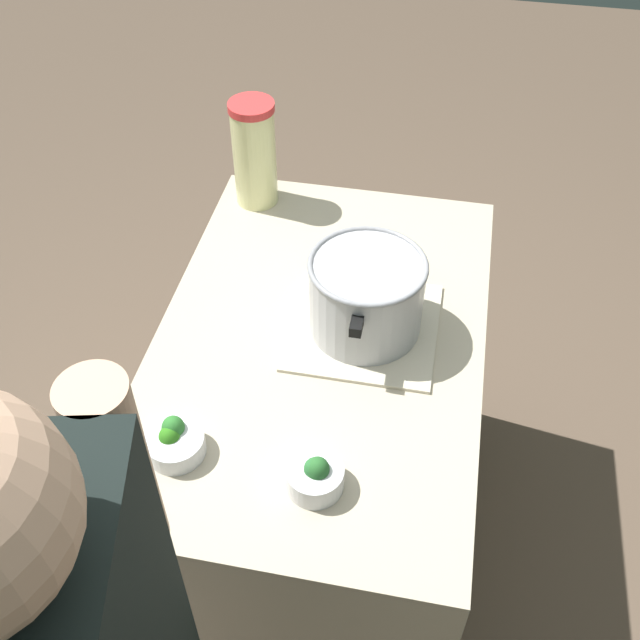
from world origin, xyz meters
TOP-DOWN VIEW (x-y plane):
  - ground_plane at (0.00, 0.00)m, footprint 8.00×8.00m
  - counter_slab at (0.00, 0.00)m, footprint 1.10×0.71m
  - dish_cloth at (-0.04, 0.09)m, footprint 0.32×0.32m
  - cooking_pot at (-0.04, 0.09)m, footprint 0.32×0.25m
  - lemonade_pitcher at (-0.46, -0.26)m, footprint 0.11×0.11m
  - broccoli_bowl_front at (0.35, -0.21)m, footprint 0.11×0.11m
  - broccoli_bowl_center at (0.37, 0.06)m, footprint 0.11×0.11m

SIDE VIEW (x-z plane):
  - ground_plane at x=0.00m, z-range 0.00..0.00m
  - counter_slab at x=0.00m, z-range 0.00..0.85m
  - dish_cloth at x=-0.04m, z-range 0.85..0.86m
  - broccoli_bowl_front at x=0.35m, z-range 0.84..0.91m
  - broccoli_bowl_center at x=0.37m, z-range 0.84..0.92m
  - cooking_pot at x=-0.04m, z-range 0.86..1.04m
  - lemonade_pitcher at x=-0.46m, z-range 0.85..1.13m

